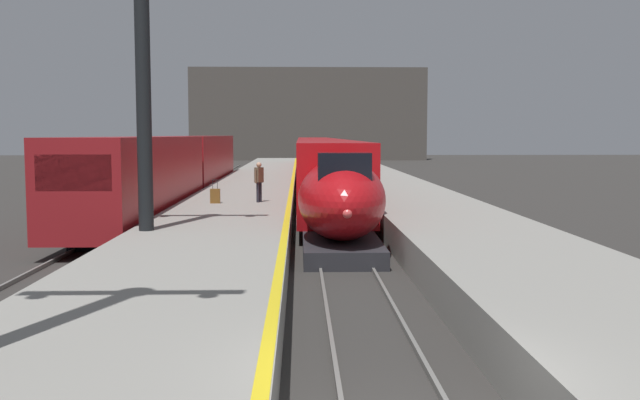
% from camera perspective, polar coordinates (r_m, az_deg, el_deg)
% --- Properties ---
extents(platform_left, '(4.80, 110.00, 1.05)m').
position_cam_1_polar(platform_left, '(33.52, -6.25, -0.62)').
color(platform_left, gray).
rests_on(platform_left, ground).
extents(platform_right, '(4.80, 110.00, 1.05)m').
position_cam_1_polar(platform_right, '(33.84, 7.55, -0.58)').
color(platform_right, gray).
rests_on(platform_right, ground).
extents(platform_left_safety_stripe, '(0.20, 107.80, 0.01)m').
position_cam_1_polar(platform_left_safety_stripe, '(33.36, -2.36, 0.30)').
color(platform_left_safety_stripe, yellow).
rests_on(platform_left_safety_stripe, platform_left).
extents(rail_main_left, '(0.08, 110.00, 0.12)m').
position_cam_1_polar(rail_main_left, '(36.20, -0.68, -0.90)').
color(rail_main_left, slate).
rests_on(rail_main_left, ground).
extents(rail_main_right, '(0.08, 110.00, 0.12)m').
position_cam_1_polar(rail_main_right, '(36.25, 1.69, -0.89)').
color(rail_main_right, slate).
rests_on(rail_main_right, ground).
extents(rail_secondary_left, '(0.08, 110.00, 0.12)m').
position_cam_1_polar(rail_secondary_left, '(36.96, -13.34, -0.91)').
color(rail_secondary_left, slate).
rests_on(rail_secondary_left, ground).
extents(rail_secondary_right, '(0.08, 110.00, 0.12)m').
position_cam_1_polar(rail_secondary_right, '(36.69, -11.04, -0.91)').
color(rail_secondary_right, slate).
rests_on(rail_secondary_right, ground).
extents(highspeed_train_main, '(2.92, 56.01, 3.60)m').
position_cam_1_polar(highspeed_train_main, '(47.46, -0.00, 2.85)').
color(highspeed_train_main, '#B20F14').
rests_on(highspeed_train_main, ground).
extents(regional_train_adjacent, '(2.85, 36.60, 3.80)m').
position_cam_1_polar(regional_train_adjacent, '(40.50, -11.24, 2.59)').
color(regional_train_adjacent, maroon).
rests_on(regional_train_adjacent, ground).
extents(station_column_mid, '(4.00, 0.68, 9.66)m').
position_cam_1_polar(station_column_mid, '(22.13, -13.85, 12.66)').
color(station_column_mid, black).
rests_on(station_column_mid, platform_left).
extents(passenger_near_edge, '(0.39, 0.49, 1.69)m').
position_cam_1_polar(passenger_near_edge, '(30.51, -4.83, 1.68)').
color(passenger_near_edge, '#23232D').
rests_on(passenger_near_edge, platform_left).
extents(rolling_suitcase, '(0.40, 0.22, 0.98)m').
position_cam_1_polar(rolling_suitcase, '(30.28, -8.27, 0.32)').
color(rolling_suitcase, brown).
rests_on(rolling_suitcase, platform_left).
extents(terminus_back_wall, '(36.00, 2.00, 14.00)m').
position_cam_1_polar(terminus_back_wall, '(110.54, -0.93, 6.79)').
color(terminus_back_wall, '#4C4742').
rests_on(terminus_back_wall, ground).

